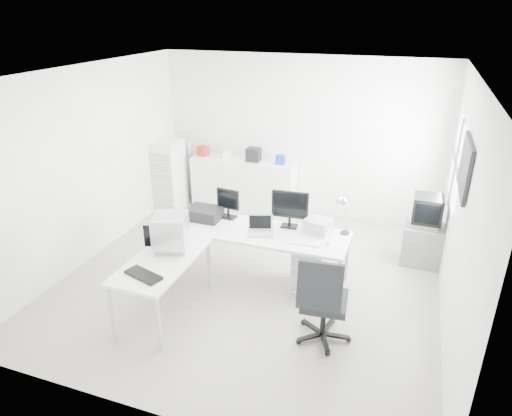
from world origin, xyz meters
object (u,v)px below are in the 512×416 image
(main_desk, at_px, (259,255))
(side_desk, at_px, (164,286))
(laser_printer, at_px, (318,226))
(tv_cabinet, at_px, (422,244))
(crt_monitor, at_px, (171,234))
(crt_tv, at_px, (427,212))
(office_chair, at_px, (325,297))
(lcd_monitor_large, at_px, (290,209))
(sideboard, at_px, (244,185))
(filing_cabinet, at_px, (169,175))
(drawer_pedestal, at_px, (309,267))
(laptop, at_px, (260,227))
(lcd_monitor_small, at_px, (228,204))
(inkjet_printer, at_px, (205,213))

(main_desk, xyz_separation_m, side_desk, (-0.85, -1.10, 0.00))
(laser_printer, xyz_separation_m, tv_cabinet, (1.37, 1.00, -0.54))
(crt_monitor, height_order, tv_cabinet, crt_monitor)
(main_desk, height_order, crt_tv, crt_tv)
(office_chair, bearing_deg, lcd_monitor_large, 116.67)
(sideboard, relative_size, filing_cabinet, 1.48)
(tv_cabinet, height_order, sideboard, sideboard)
(drawer_pedestal, relative_size, filing_cabinet, 0.46)
(main_desk, xyz_separation_m, lcd_monitor_large, (0.35, 0.25, 0.63))
(laptop, xyz_separation_m, office_chair, (1.05, -0.85, -0.30))
(crt_monitor, height_order, filing_cabinet, filing_cabinet)
(drawer_pedestal, distance_m, filing_cabinet, 3.56)
(side_desk, relative_size, drawer_pedestal, 2.33)
(filing_cabinet, bearing_deg, lcd_monitor_small, -40.06)
(drawer_pedestal, bearing_deg, laser_printer, 73.61)
(main_desk, relative_size, side_desk, 1.71)
(office_chair, distance_m, tv_cabinet, 2.41)
(office_chair, distance_m, filing_cabinet, 4.43)
(inkjet_printer, bearing_deg, laptop, -12.90)
(laser_printer, distance_m, office_chair, 1.25)
(tv_cabinet, bearing_deg, office_chair, -115.23)
(main_desk, relative_size, laptop, 7.16)
(crt_monitor, bearing_deg, main_desk, 27.11)
(side_desk, bearing_deg, drawer_pedestal, 36.57)
(sideboard, bearing_deg, side_desk, -86.24)
(crt_tv, bearing_deg, filing_cabinet, 172.71)
(side_desk, bearing_deg, laser_printer, 39.52)
(laser_printer, xyz_separation_m, crt_tv, (1.37, 1.00, -0.01))
(lcd_monitor_small, xyz_separation_m, filing_cabinet, (-1.83, 1.54, -0.31))
(laser_printer, bearing_deg, side_desk, -126.63)
(laser_printer, bearing_deg, sideboard, 146.36)
(lcd_monitor_large, distance_m, sideboard, 2.47)
(lcd_monitor_small, bearing_deg, crt_monitor, -98.55)
(main_desk, relative_size, crt_tv, 4.80)
(drawer_pedestal, bearing_deg, lcd_monitor_small, 170.91)
(side_desk, height_order, sideboard, sideboard)
(side_desk, bearing_deg, inkjet_printer, 90.00)
(laptop, distance_m, filing_cabinet, 3.09)
(inkjet_printer, bearing_deg, sideboard, 95.52)
(sideboard, bearing_deg, laser_printer, -47.48)
(drawer_pedestal, distance_m, sideboard, 2.79)
(sideboard, bearing_deg, filing_cabinet, -162.67)
(drawer_pedestal, relative_size, lcd_monitor_small, 1.41)
(lcd_monitor_small, xyz_separation_m, lcd_monitor_large, (0.90, 0.00, 0.05))
(tv_cabinet, relative_size, sideboard, 0.31)
(side_desk, xyz_separation_m, tv_cabinet, (2.97, 2.32, -0.07))
(main_desk, relative_size, laser_printer, 7.35)
(inkjet_printer, xyz_separation_m, tv_cabinet, (2.97, 1.12, -0.53))
(tv_cabinet, bearing_deg, inkjet_printer, -159.41)
(office_chair, bearing_deg, inkjet_printer, 146.42)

